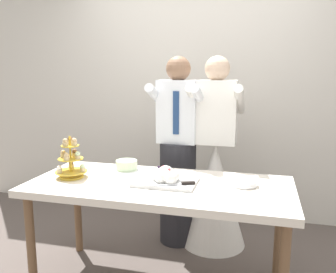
{
  "coord_description": "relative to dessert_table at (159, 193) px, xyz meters",
  "views": [
    {
      "loc": [
        0.66,
        -2.25,
        1.53
      ],
      "look_at": [
        0.02,
        0.15,
        1.07
      ],
      "focal_mm": 37.95,
      "sensor_mm": 36.0,
      "label": 1
    }
  ],
  "objects": [
    {
      "name": "rear_wall",
      "position": [
        0.0,
        1.47,
        0.75
      ],
      "size": [
        5.2,
        0.1,
        2.9
      ],
      "primitive_type": "cube",
      "color": "beige",
      "rests_on": "ground_plane"
    },
    {
      "name": "cupcake_stand",
      "position": [
        -0.65,
        -0.04,
        0.19
      ],
      "size": [
        0.23,
        0.23,
        0.31
      ],
      "color": "gold",
      "rests_on": "dessert_table"
    },
    {
      "name": "main_cake_tray",
      "position": [
        0.05,
        0.0,
        0.12
      ],
      "size": [
        0.43,
        0.32,
        0.13
      ],
      "color": "silver",
      "rests_on": "dessert_table"
    },
    {
      "name": "person_bride",
      "position": [
        0.29,
        0.75,
        -0.12
      ],
      "size": [
        0.56,
        0.56,
        1.66
      ],
      "color": "white",
      "rests_on": "ground_plane"
    },
    {
      "name": "plate_stack",
      "position": [
        0.56,
        0.09,
        0.1
      ],
      "size": [
        0.18,
        0.18,
        0.04
      ],
      "color": "white",
      "rests_on": "dessert_table"
    },
    {
      "name": "person_groom",
      "position": [
        -0.04,
        0.72,
        0.05
      ],
      "size": [
        0.48,
        0.51,
        1.66
      ],
      "color": "#232328",
      "rests_on": "ground_plane"
    },
    {
      "name": "dessert_table",
      "position": [
        0.0,
        0.0,
        0.0
      ],
      "size": [
        1.8,
        0.8,
        0.78
      ],
      "color": "silver",
      "rests_on": "ground_plane"
    },
    {
      "name": "round_cake",
      "position": [
        -0.33,
        0.23,
        0.11
      ],
      "size": [
        0.24,
        0.24,
        0.08
      ],
      "color": "white",
      "rests_on": "dessert_table"
    }
  ]
}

